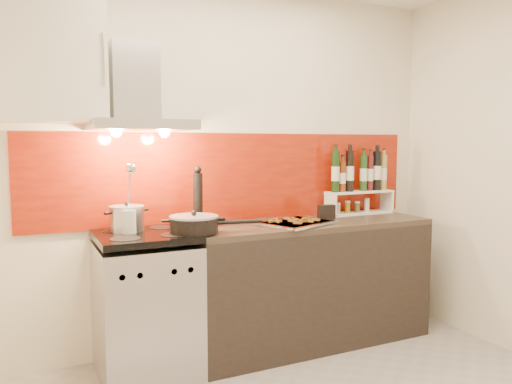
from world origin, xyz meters
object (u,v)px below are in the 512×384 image
baking_tray (296,222)px  pepper_mill (198,198)px  stock_pot (127,218)px  saute_pan (195,224)px  counter (308,282)px  range_stove (147,306)px

baking_tray → pepper_mill: bearing=163.9°
stock_pot → saute_pan: size_ratio=0.37×
saute_pan → pepper_mill: bearing=66.8°
counter → pepper_mill: 1.05m
range_stove → saute_pan: (0.29, -0.12, 0.52)m
saute_pan → range_stove: bearing=156.5°
pepper_mill → baking_tray: 0.71m
stock_pot → baking_tray: size_ratio=0.37×
counter → pepper_mill: pepper_mill is taller
counter → baking_tray: (-0.16, -0.09, 0.47)m
counter → stock_pot: bearing=175.0°
range_stove → stock_pot: bearing=126.2°
counter → baking_tray: bearing=-150.8°
counter → saute_pan: 1.06m
pepper_mill → saute_pan: bearing=-113.2°
counter → saute_pan: saute_pan is taller
range_stove → baking_tray: bearing=-4.6°
counter → saute_pan: bearing=-171.9°
range_stove → pepper_mill: pepper_mill is taller
counter → saute_pan: size_ratio=3.05×
range_stove → counter: bearing=0.2°
saute_pan → counter: bearing=8.1°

